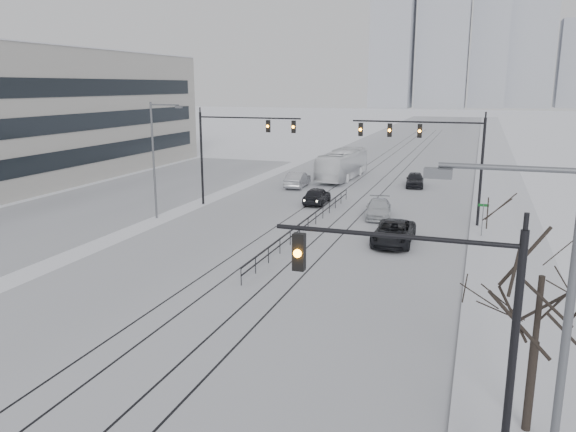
% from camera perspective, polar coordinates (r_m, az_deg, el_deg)
% --- Properties ---
extents(road, '(22.00, 260.00, 0.02)m').
position_cam_1_polar(road, '(69.11, 9.32, 4.46)').
color(road, silver).
rests_on(road, ground).
extents(sidewalk_east, '(5.00, 260.00, 0.16)m').
position_cam_1_polar(sidewalk_east, '(68.21, 20.59, 3.74)').
color(sidewalk_east, silver).
rests_on(sidewalk_east, ground).
extents(curb, '(0.10, 260.00, 0.12)m').
position_cam_1_polar(curb, '(68.17, 18.53, 3.88)').
color(curb, gray).
rests_on(curb, ground).
extents(parking_strip, '(14.00, 60.00, 0.03)m').
position_cam_1_polar(parking_strip, '(53.68, -17.19, 1.59)').
color(parking_strip, silver).
rests_on(parking_strip, ground).
extents(tram_rails, '(5.30, 180.00, 0.01)m').
position_cam_1_polar(tram_rails, '(49.79, 5.40, 1.26)').
color(tram_rails, black).
rests_on(tram_rails, ground).
extents(skyline, '(96.00, 48.00, 72.00)m').
position_cam_1_polar(skyline, '(281.85, 18.38, 16.64)').
color(skyline, '#A2A6B1').
rests_on(skyline, ground).
extents(traffic_mast_near, '(6.10, 0.37, 7.00)m').
position_cam_1_polar(traffic_mast_near, '(14.56, 15.68, -10.19)').
color(traffic_mast_near, black).
rests_on(traffic_mast_near, ground).
extents(traffic_mast_ne, '(9.60, 0.37, 8.00)m').
position_cam_1_polar(traffic_mast_ne, '(42.76, 14.70, 6.73)').
color(traffic_mast_ne, black).
rests_on(traffic_mast_ne, ground).
extents(traffic_mast_nw, '(9.10, 0.37, 8.00)m').
position_cam_1_polar(traffic_mast_nw, '(47.94, -5.65, 7.51)').
color(traffic_mast_nw, black).
rests_on(traffic_mast_nw, ground).
extents(street_light_east, '(2.73, 0.25, 9.00)m').
position_cam_1_polar(street_light_east, '(11.64, 24.61, -13.56)').
color(street_light_east, '#595B60').
rests_on(street_light_east, ground).
extents(street_light_west, '(2.73, 0.25, 9.00)m').
position_cam_1_polar(street_light_west, '(44.46, -13.21, 6.33)').
color(street_light_west, '#595B60').
rests_on(street_light_west, ground).
extents(bare_tree, '(4.40, 4.40, 6.10)m').
position_cam_1_polar(bare_tree, '(17.49, 24.25, -7.16)').
color(bare_tree, black).
rests_on(bare_tree, ground).
extents(median_fence, '(0.06, 24.00, 1.00)m').
position_cam_1_polar(median_fence, '(40.26, 2.05, -0.80)').
color(median_fence, black).
rests_on(median_fence, ground).
extents(street_sign, '(0.70, 0.06, 2.40)m').
position_cam_1_polar(street_sign, '(40.35, 19.18, 0.07)').
color(street_sign, '#595B60').
rests_on(street_sign, ground).
extents(sedan_sb_inner, '(1.85, 4.42, 1.49)m').
position_cam_1_polar(sedan_sb_inner, '(49.42, 2.95, 2.07)').
color(sedan_sb_inner, black).
rests_on(sedan_sb_inner, ground).
extents(sedan_sb_outer, '(1.93, 4.89, 1.58)m').
position_cam_1_polar(sedan_sb_outer, '(57.52, 0.97, 3.70)').
color(sedan_sb_outer, '#AFB0B7').
rests_on(sedan_sb_outer, ground).
extents(sedan_nb_front, '(2.55, 5.43, 1.50)m').
position_cam_1_polar(sedan_nb_front, '(37.55, 10.67, -1.69)').
color(sedan_nb_front, black).
rests_on(sedan_nb_front, ground).
extents(sedan_nb_right, '(2.59, 5.00, 1.38)m').
position_cam_1_polar(sedan_nb_right, '(44.91, 9.19, 0.72)').
color(sedan_nb_right, silver).
rests_on(sedan_nb_right, ground).
extents(sedan_nb_far, '(2.18, 4.51, 1.48)m').
position_cam_1_polar(sedan_nb_far, '(59.32, 12.76, 3.61)').
color(sedan_nb_far, black).
rests_on(sedan_nb_far, ground).
extents(box_truck, '(3.38, 11.64, 3.20)m').
position_cam_1_polar(box_truck, '(62.80, 5.53, 5.18)').
color(box_truck, white).
rests_on(box_truck, ground).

